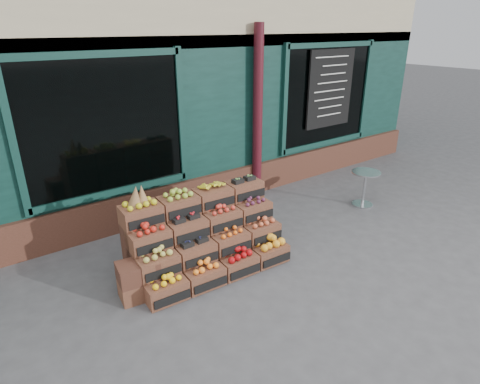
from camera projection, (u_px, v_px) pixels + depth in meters
ground at (279, 257)px, 5.89m from camera, size 60.00×60.00×0.00m
shop_facade at (128, 62)px, 8.76m from camera, size 12.00×6.24×4.80m
crate_display at (205, 239)px, 5.57m from camera, size 2.15×1.13×1.31m
spare_crates at (139, 280)px, 4.95m from camera, size 0.53×0.40×0.49m
bistro_table at (365, 184)px, 7.43m from camera, size 0.53×0.53×0.67m
shopkeeper at (97, 165)px, 6.79m from camera, size 0.71×0.48×1.90m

